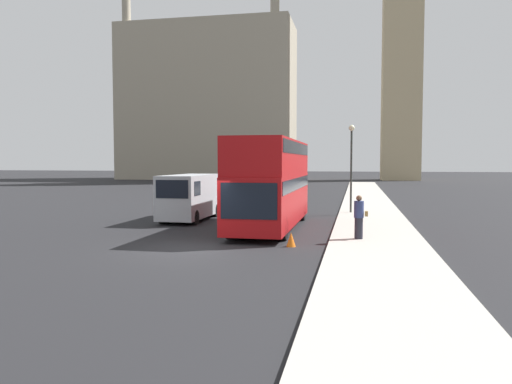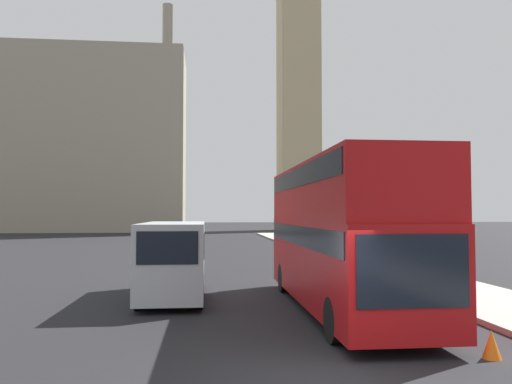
% 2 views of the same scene
% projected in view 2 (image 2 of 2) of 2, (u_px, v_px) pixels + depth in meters
% --- Properties ---
extents(clock_tower, '(7.03, 7.20, 73.01)m').
position_uv_depth(clock_tower, '(298.00, 9.00, 84.34)').
color(clock_tower, tan).
rests_on(clock_tower, ground_plane).
extents(building_block_distant, '(31.63, 12.62, 34.33)m').
position_uv_depth(building_block_distant, '(83.00, 142.00, 78.37)').
color(building_block_distant, '#9E937F').
rests_on(building_block_distant, ground_plane).
extents(red_double_decker_bus, '(2.56, 10.23, 4.23)m').
position_uv_depth(red_double_decker_bus, '(340.00, 229.00, 14.54)').
color(red_double_decker_bus, '#A80F11').
rests_on(red_double_decker_bus, ground_plane).
extents(white_van, '(2.03, 5.61, 2.51)m').
position_uv_depth(white_van, '(174.00, 258.00, 16.44)').
color(white_van, '#B2B7BC').
rests_on(white_van, ground_plane).
extents(street_lamp, '(0.36, 0.36, 5.29)m').
position_uv_depth(street_lamp, '(379.00, 194.00, 22.02)').
color(street_lamp, '#2D332D').
rests_on(street_lamp, sidewalk_strip).
extents(traffic_cone, '(0.36, 0.36, 0.55)m').
position_uv_depth(traffic_cone, '(492.00, 344.00, 9.66)').
color(traffic_cone, orange).
rests_on(traffic_cone, ground_plane).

